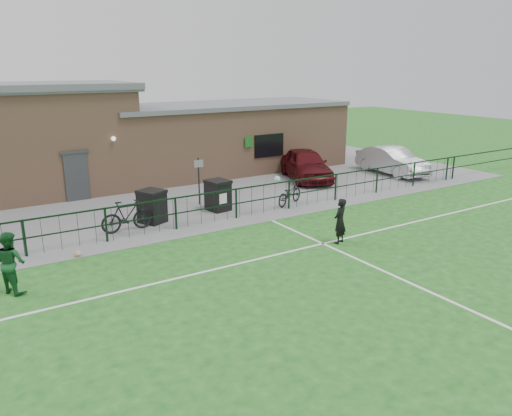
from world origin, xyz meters
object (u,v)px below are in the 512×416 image
car_silver (392,161)px  outfield_player (11,262)px  bicycle_d (127,216)px  car_maroon (306,164)px  bicycle_e (289,194)px  ball_ground (78,254)px  sign_post (199,181)px  wheelie_bin_right (218,196)px  wheelie_bin_left (152,207)px

car_silver → outfield_player: bearing=-160.5°
outfield_player → car_silver: bearing=-105.7°
bicycle_d → car_maroon: bearing=-73.6°
car_maroon → bicycle_e: car_maroon is taller
car_maroon → ball_ground: car_maroon is taller
sign_post → car_silver: (11.57, 0.04, -0.27)m
sign_post → ball_ground: sign_post is taller
sign_post → bicycle_d: bearing=-153.9°
sign_post → bicycle_e: sign_post is taller
wheelie_bin_right → car_maroon: 7.03m
car_silver → bicycle_d: size_ratio=2.37×
bicycle_d → bicycle_e: bicycle_d is taller
sign_post → bicycle_e: bearing=-32.1°
wheelie_bin_left → outfield_player: size_ratio=0.70×
wheelie_bin_left → bicycle_d: (-1.13, -0.50, -0.02)m
wheelie_bin_left → car_maroon: bearing=-8.4°
car_silver → ball_ground: 17.76m
wheelie_bin_left → wheelie_bin_right: wheelie_bin_right is taller
bicycle_d → bicycle_e: bearing=-92.6°
wheelie_bin_right → bicycle_e: size_ratio=0.65×
wheelie_bin_left → outfield_player: (-5.24, -3.72, 0.23)m
wheelie_bin_right → ball_ground: (-6.10, -2.23, -0.49)m
car_maroon → bicycle_d: bearing=-141.9°
bicycle_e → outfield_player: (-11.07, -3.03, 0.34)m
outfield_player → bicycle_e: bearing=-105.0°
sign_post → bicycle_d: 4.18m
sign_post → car_maroon: size_ratio=0.43×
wheelie_bin_left → sign_post: size_ratio=0.58×
wheelie_bin_right → car_silver: bearing=-2.9°
wheelie_bin_left → bicycle_e: 5.87m
wheelie_bin_left → bicycle_e: bearing=-31.7°
car_maroon → car_silver: size_ratio=1.05×
sign_post → bicycle_e: (3.23, -2.03, -0.53)m
car_maroon → bicycle_e: 4.98m
sign_post → outfield_player: 9.33m
car_silver → outfield_player: (-19.41, -5.09, 0.08)m
wheelie_bin_right → bicycle_e: (2.96, -0.85, -0.11)m
car_silver → bicycle_d: bearing=-168.2°
car_maroon → outfield_player: 16.00m
car_silver → bicycle_d: car_silver is taller
car_maroon → outfield_player: outfield_player is taller
wheelie_bin_right → sign_post: size_ratio=0.58×
car_silver → bicycle_d: (-15.30, -1.86, -0.17)m
sign_post → car_silver: sign_post is taller
car_silver → ball_ground: bearing=-164.0°
bicycle_e → bicycle_d: bearing=63.9°
wheelie_bin_right → ball_ground: 6.51m
wheelie_bin_right → bicycle_d: bearing=-179.8°
sign_post → car_silver: size_ratio=0.45×
wheelie_bin_left → bicycle_d: wheelie_bin_left is taller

